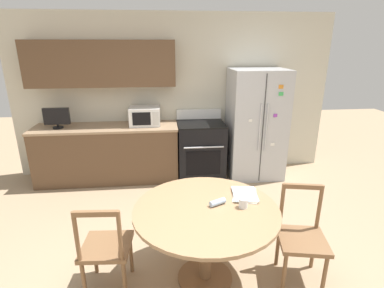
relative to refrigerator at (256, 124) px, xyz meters
name	(u,v)px	position (x,y,z in m)	size (l,w,h in m)	color
ground_plane	(190,275)	(-1.30, -2.24, -0.88)	(14.00, 14.00, 0.00)	#9E8466
back_wall	(156,87)	(-1.60, 0.35, 0.57)	(5.20, 0.44, 2.60)	beige
kitchen_counter	(108,153)	(-2.39, 0.05, -0.43)	(2.23, 0.64, 0.90)	brown
refrigerator	(256,124)	(0.00, 0.00, 0.00)	(0.88, 0.71, 1.76)	#B2B5BA
oven_range	(201,150)	(-0.90, 0.03, -0.41)	(0.75, 0.68, 1.08)	black
microwave	(145,116)	(-1.78, 0.10, 0.16)	(0.47, 0.40, 0.28)	white
countertop_tv	(57,117)	(-3.10, 0.02, 0.19)	(0.38, 0.16, 0.31)	black
dining_table	(206,222)	(-1.16, -2.29, -0.25)	(1.29, 1.29, 0.76)	#997551
dining_chair_left	(106,248)	(-2.04, -2.32, -0.44)	(0.45, 0.45, 0.90)	brown
dining_chair_right	(302,238)	(-0.27, -2.36, -0.44)	(0.50, 0.50, 0.90)	brown
candle_glass	(243,204)	(-0.83, -2.31, -0.08)	(0.08, 0.08, 0.09)	silver
folded_napkin	(218,202)	(-1.05, -2.25, -0.09)	(0.16, 0.11, 0.05)	#A3BCDB
mail_stack	(245,195)	(-0.76, -2.10, -0.10)	(0.29, 0.35, 0.02)	white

